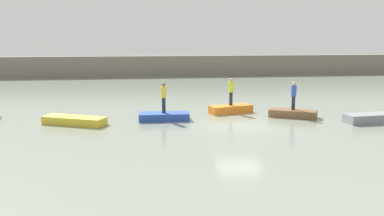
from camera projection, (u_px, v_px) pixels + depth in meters
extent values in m
plane|color=gray|center=(239.00, 125.00, 23.30)|extent=(120.00, 120.00, 0.00)
cube|color=gray|center=(184.00, 66.00, 51.21)|extent=(80.00, 1.20, 2.52)
cube|color=gold|center=(74.00, 121.00, 23.48)|extent=(3.79, 2.54, 0.45)
cube|color=#2B4CAD|center=(164.00, 117.00, 24.66)|extent=(3.00, 1.25, 0.45)
cube|color=orange|center=(231.00, 109.00, 27.02)|extent=(3.01, 1.77, 0.50)
cube|color=brown|center=(293.00, 113.00, 25.57)|extent=(3.04, 2.31, 0.46)
cube|color=gray|center=(370.00, 118.00, 23.97)|extent=(3.00, 1.38, 0.52)
cylinder|color=#232838|center=(164.00, 105.00, 24.54)|extent=(0.22, 0.22, 0.91)
cylinder|color=yellow|center=(164.00, 92.00, 24.40)|extent=(0.32, 0.32, 0.67)
sphere|color=#936B4C|center=(164.00, 84.00, 24.32)|extent=(0.24, 0.24, 0.24)
cylinder|color=#232838|center=(231.00, 99.00, 26.90)|extent=(0.22, 0.22, 0.86)
cylinder|color=#D8F226|center=(231.00, 87.00, 26.77)|extent=(0.32, 0.32, 0.68)
sphere|color=tan|center=(231.00, 80.00, 26.69)|extent=(0.24, 0.24, 0.24)
cylinder|color=#232838|center=(293.00, 103.00, 25.46)|extent=(0.22, 0.22, 0.83)
cylinder|color=blue|center=(294.00, 91.00, 25.33)|extent=(0.32, 0.32, 0.68)
sphere|color=beige|center=(294.00, 84.00, 25.25)|extent=(0.24, 0.24, 0.24)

